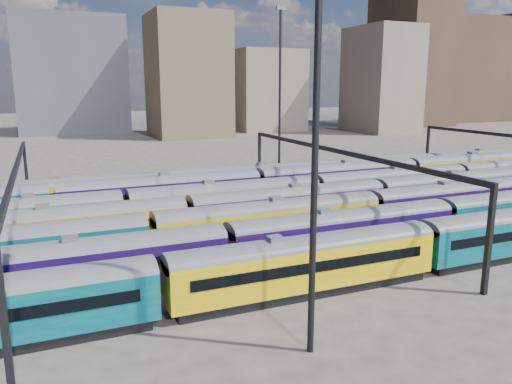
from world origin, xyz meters
name	(u,v)px	position (x,y,z in m)	size (l,w,h in m)	color
ground	(246,234)	(0.00, 0.00, 0.00)	(500.00, 500.00, 0.00)	#433D39
rake_1	(225,244)	(-5.70, -10.00, 2.70)	(125.06, 3.05, 5.14)	black
rake_2	(150,232)	(-10.43, -5.00, 2.77)	(128.45, 3.13, 5.28)	black
rake_3	(64,225)	(-16.69, 0.00, 2.76)	(106.35, 3.11, 5.25)	black
rake_4	(227,197)	(-0.22, 5.00, 2.76)	(106.45, 3.12, 5.25)	black
rake_5	(53,200)	(-17.39, 10.00, 2.94)	(136.15, 3.32, 5.60)	black
rake_6	(72,191)	(-15.32, 15.00, 2.67)	(144.45, 3.02, 5.08)	black
gantry_1	(17,182)	(-20.00, 0.00, 6.79)	(0.35, 40.35, 8.03)	black
gantry_2	(336,160)	(10.00, 0.00, 6.79)	(0.35, 40.35, 8.03)	black
mast_2	(317,94)	(-5.00, -22.00, 13.97)	(1.40, 0.50, 25.60)	black
mast_3	(280,88)	(15.00, 24.00, 13.97)	(1.40, 0.50, 25.60)	black
skyline	(406,67)	(104.75, 105.73, 20.83)	(399.22, 60.48, 50.03)	#665B4C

